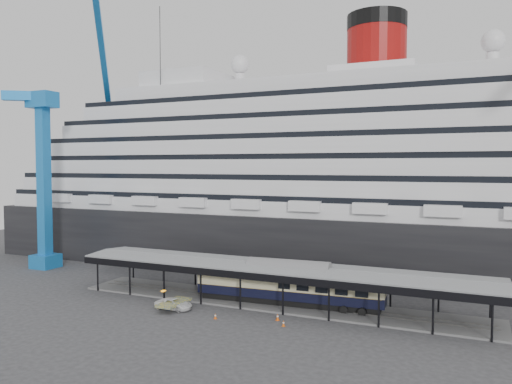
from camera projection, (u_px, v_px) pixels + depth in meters
ground at (258, 314)px, 61.28m from camera, size 200.00×200.00×0.00m
cruise_ship at (330, 165)px, 89.47m from camera, size 130.00×30.00×43.90m
platform_canopy at (274, 286)px, 65.71m from camera, size 56.00×9.18×5.30m
crane_blue at (50, 156)px, 88.30m from camera, size 22.63×19.19×47.60m
port_truck at (174, 304)px, 63.27m from camera, size 4.89×2.30×1.35m
pullman_carriage at (288, 283)px, 64.83m from camera, size 24.88×4.85×24.28m
traffic_cone_left at (215, 316)px, 59.31m from camera, size 0.43×0.43×0.67m
traffic_cone_mid at (278, 317)px, 58.72m from camera, size 0.54×0.54×0.81m
traffic_cone_right at (283, 323)px, 56.53m from camera, size 0.45×0.45×0.69m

